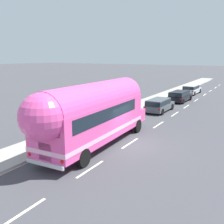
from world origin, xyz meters
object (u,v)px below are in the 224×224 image
painted_bus (92,113)px  car_lead (159,104)px  car_third (191,89)px  car_second (180,96)px

painted_bus → car_lead: painted_bus is taller
painted_bus → car_third: (-0.25, 27.40, -1.51)m
painted_bus → car_third: bearing=90.5°
car_second → car_lead: bearing=-91.6°
car_lead → car_second: 7.11m
car_second → car_third: (-0.35, 7.70, -0.01)m
car_lead → car_third: size_ratio=0.95×
painted_bus → car_second: (0.10, 19.70, -1.50)m
car_second → painted_bus: bearing=-90.3°
painted_bus → car_third: size_ratio=2.45×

